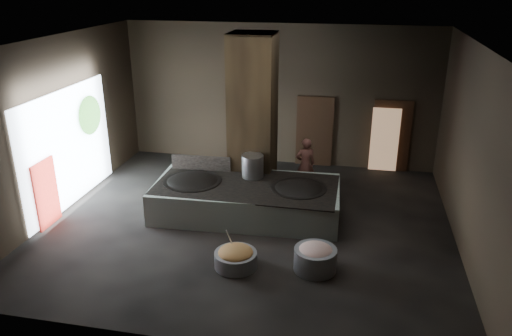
% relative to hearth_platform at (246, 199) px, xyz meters
% --- Properties ---
extents(floor, '(10.00, 9.00, 0.10)m').
position_rel_hearth_platform_xyz_m(floor, '(0.17, -0.49, -0.46)').
color(floor, black).
rests_on(floor, ground).
extents(ceiling, '(10.00, 9.00, 0.10)m').
position_rel_hearth_platform_xyz_m(ceiling, '(0.17, -0.49, 4.14)').
color(ceiling, black).
rests_on(ceiling, back_wall).
extents(back_wall, '(10.00, 0.10, 4.50)m').
position_rel_hearth_platform_xyz_m(back_wall, '(0.17, 4.06, 1.84)').
color(back_wall, black).
rests_on(back_wall, ground).
extents(front_wall, '(10.00, 0.10, 4.50)m').
position_rel_hearth_platform_xyz_m(front_wall, '(0.17, -5.04, 1.84)').
color(front_wall, black).
rests_on(front_wall, ground).
extents(left_wall, '(0.10, 9.00, 4.50)m').
position_rel_hearth_platform_xyz_m(left_wall, '(-4.88, -0.49, 1.84)').
color(left_wall, black).
rests_on(left_wall, ground).
extents(right_wall, '(0.10, 9.00, 4.50)m').
position_rel_hearth_platform_xyz_m(right_wall, '(5.22, -0.49, 1.84)').
color(right_wall, black).
rests_on(right_wall, ground).
extents(pillar, '(1.20, 1.20, 4.50)m').
position_rel_hearth_platform_xyz_m(pillar, '(-0.13, 1.41, 1.84)').
color(pillar, black).
rests_on(pillar, ground).
extents(hearth_platform, '(4.86, 2.50, 0.83)m').
position_rel_hearth_platform_xyz_m(hearth_platform, '(0.00, 0.00, 0.00)').
color(hearth_platform, silver).
rests_on(hearth_platform, ground).
extents(platform_cap, '(4.65, 2.23, 0.03)m').
position_rel_hearth_platform_xyz_m(platform_cap, '(0.00, 0.00, 0.40)').
color(platform_cap, black).
rests_on(platform_cap, hearth_platform).
extents(wok_left, '(1.50, 1.50, 0.41)m').
position_rel_hearth_platform_xyz_m(wok_left, '(-1.45, -0.05, 0.34)').
color(wok_left, black).
rests_on(wok_left, hearth_platform).
extents(wok_left_rim, '(1.53, 1.53, 0.05)m').
position_rel_hearth_platform_xyz_m(wok_left_rim, '(-1.45, -0.05, 0.41)').
color(wok_left_rim, black).
rests_on(wok_left_rim, hearth_platform).
extents(wok_right, '(1.40, 1.40, 0.39)m').
position_rel_hearth_platform_xyz_m(wok_right, '(1.35, 0.05, 0.34)').
color(wok_right, black).
rests_on(wok_right, hearth_platform).
extents(wok_right_rim, '(1.43, 1.43, 0.05)m').
position_rel_hearth_platform_xyz_m(wok_right_rim, '(1.35, 0.05, 0.41)').
color(wok_right_rim, black).
rests_on(wok_right_rim, hearth_platform).
extents(stock_pot, '(0.58, 0.58, 0.62)m').
position_rel_hearth_platform_xyz_m(stock_pot, '(0.05, 0.55, 0.72)').
color(stock_pot, '#A4A8AC').
rests_on(stock_pot, hearth_platform).
extents(splash_guard, '(1.66, 0.14, 0.41)m').
position_rel_hearth_platform_xyz_m(splash_guard, '(-1.45, 0.75, 0.62)').
color(splash_guard, black).
rests_on(splash_guard, hearth_platform).
extents(cook, '(0.66, 0.55, 1.56)m').
position_rel_hearth_platform_xyz_m(cook, '(1.32, 1.88, 0.37)').
color(cook, brown).
rests_on(cook, ground).
extents(veg_basin, '(1.07, 1.07, 0.34)m').
position_rel_hearth_platform_xyz_m(veg_basin, '(0.33, -2.53, -0.24)').
color(veg_basin, gray).
rests_on(veg_basin, ground).
extents(veg_fill, '(0.76, 0.76, 0.23)m').
position_rel_hearth_platform_xyz_m(veg_fill, '(0.33, -2.53, -0.06)').
color(veg_fill, '#939447').
rests_on(veg_fill, veg_basin).
extents(ladle, '(0.12, 0.36, 0.66)m').
position_rel_hearth_platform_xyz_m(ladle, '(0.18, -2.38, 0.14)').
color(ladle, '#A4A8AC').
rests_on(ladle, veg_basin).
extents(meat_basin, '(1.03, 1.03, 0.50)m').
position_rel_hearth_platform_xyz_m(meat_basin, '(2.02, -2.31, -0.16)').
color(meat_basin, gray).
rests_on(meat_basin, ground).
extents(meat_fill, '(0.75, 0.75, 0.29)m').
position_rel_hearth_platform_xyz_m(meat_fill, '(2.02, -2.31, 0.04)').
color(meat_fill, tan).
rests_on(meat_fill, meat_basin).
extents(doorway_near, '(1.18, 0.08, 2.38)m').
position_rel_hearth_platform_xyz_m(doorway_near, '(1.37, 3.96, 0.69)').
color(doorway_near, black).
rests_on(doorway_near, ground).
extents(doorway_near_glow, '(0.77, 0.04, 1.82)m').
position_rel_hearth_platform_xyz_m(doorway_near_glow, '(1.26, 4.14, 0.64)').
color(doorway_near_glow, '#8C6647').
rests_on(doorway_near_glow, ground).
extents(doorway_far, '(1.18, 0.08, 2.38)m').
position_rel_hearth_platform_xyz_m(doorway_far, '(3.77, 3.96, 0.69)').
color(doorway_far, black).
rests_on(doorway_far, ground).
extents(doorway_far_glow, '(0.86, 0.04, 2.03)m').
position_rel_hearth_platform_xyz_m(doorway_far_glow, '(3.58, 3.82, 0.64)').
color(doorway_far_glow, '#8C6647').
rests_on(doorway_far_glow, ground).
extents(left_opening, '(0.04, 4.20, 3.10)m').
position_rel_hearth_platform_xyz_m(left_opening, '(-4.78, -0.29, 1.19)').
color(left_opening, white).
rests_on(left_opening, ground).
extents(pavilion_sliver, '(0.05, 0.90, 1.70)m').
position_rel_hearth_platform_xyz_m(pavilion_sliver, '(-4.71, -1.59, 0.44)').
color(pavilion_sliver, maroon).
rests_on(pavilion_sliver, ground).
extents(tree_silhouette, '(0.28, 1.10, 1.10)m').
position_rel_hearth_platform_xyz_m(tree_silhouette, '(-4.68, 0.81, 1.79)').
color(tree_silhouette, '#194714').
rests_on(tree_silhouette, left_opening).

